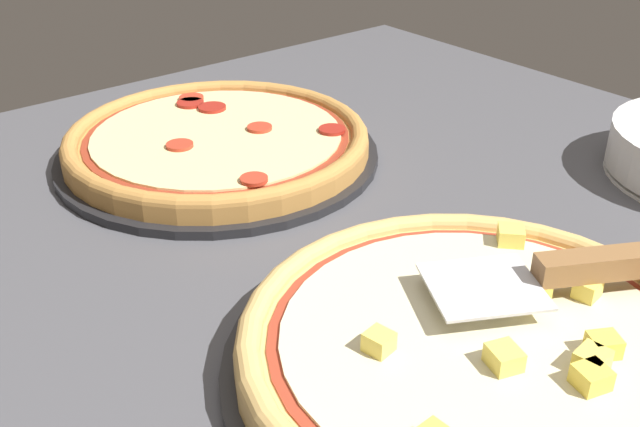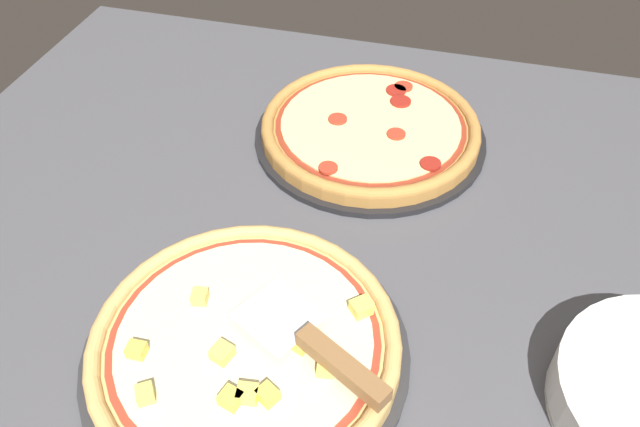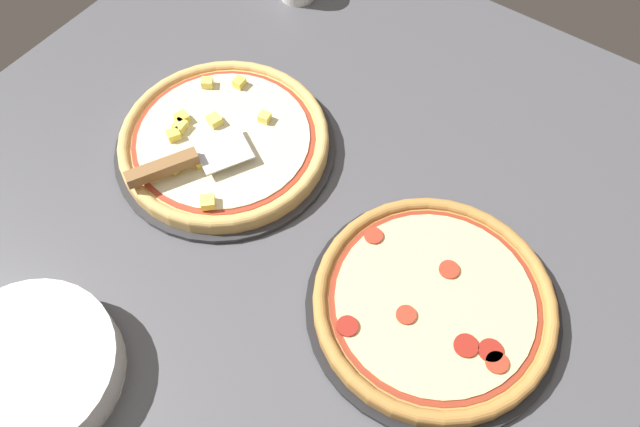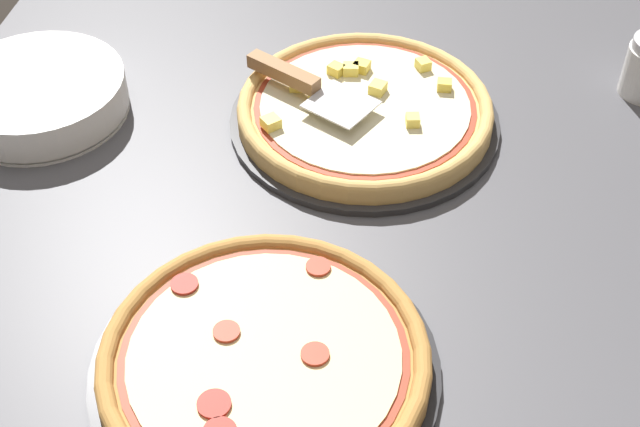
# 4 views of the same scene
# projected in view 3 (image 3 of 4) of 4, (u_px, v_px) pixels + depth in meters

# --- Properties ---
(ground_plane) EXTENTS (1.23, 1.22, 0.04)m
(ground_plane) POSITION_uv_depth(u_px,v_px,m) (292.00, 194.00, 1.05)
(ground_plane) COLOR #4C4C51
(pizza_pan_front) EXTENTS (0.38, 0.38, 0.01)m
(pizza_pan_front) POSITION_uv_depth(u_px,v_px,m) (224.00, 149.00, 1.07)
(pizza_pan_front) COLOR #2D2D30
(pizza_pan_front) RESTS_ON ground_plane
(pizza_front) EXTENTS (0.36, 0.36, 0.04)m
(pizza_front) POSITION_uv_depth(u_px,v_px,m) (222.00, 141.00, 1.06)
(pizza_front) COLOR #DBAD60
(pizza_front) RESTS_ON pizza_pan_front
(pizza_pan_back) EXTENTS (0.37, 0.37, 0.01)m
(pizza_pan_back) POSITION_uv_depth(u_px,v_px,m) (432.00, 307.00, 0.92)
(pizza_pan_back) COLOR black
(pizza_pan_back) RESTS_ON ground_plane
(pizza_back) EXTENTS (0.35, 0.35, 0.03)m
(pizza_back) POSITION_uv_depth(u_px,v_px,m) (434.00, 302.00, 0.90)
(pizza_back) COLOR #B77F3D
(pizza_back) RESTS_ON pizza_pan_back
(serving_spatula) EXTENTS (0.20, 0.14, 0.02)m
(serving_spatula) POSITION_uv_depth(u_px,v_px,m) (176.00, 163.00, 0.99)
(serving_spatula) COLOR silver
(serving_spatula) RESTS_ON pizza_front
(plate_stack) EXTENTS (0.25, 0.25, 0.06)m
(plate_stack) POSITION_uv_depth(u_px,v_px,m) (30.00, 370.00, 0.84)
(plate_stack) COLOR white
(plate_stack) RESTS_ON ground_plane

